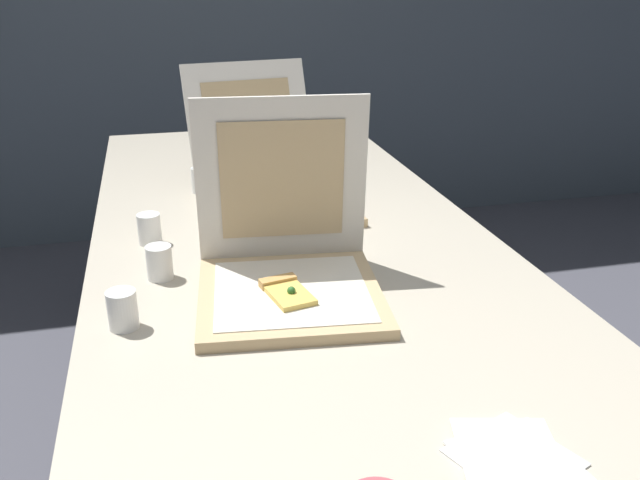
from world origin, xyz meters
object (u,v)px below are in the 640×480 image
pizza_box_middle (271,189)px  cup_white_far (201,180)px  pizza_box_front (288,268)px  cup_white_mid (149,229)px  cup_white_near_left (122,310)px  table (295,254)px  napkin_pile (513,457)px  cup_white_near_center (159,262)px

pizza_box_middle → cup_white_far: size_ratio=7.14×
pizza_box_front → cup_white_mid: (-0.26, 0.33, -0.02)m
cup_white_near_left → cup_white_far: size_ratio=1.00×
table → napkin_pile: napkin_pile is taller
cup_white_near_left → pizza_box_front: bearing=11.5°
cup_white_near_left → napkin_pile: bearing=-43.8°
cup_white_near_left → cup_white_near_center: size_ratio=1.00×
cup_white_mid → cup_white_far: (0.15, 0.35, 0.00)m
pizza_box_middle → cup_white_mid: (-0.31, -0.18, -0.02)m
pizza_box_front → cup_white_mid: size_ratio=5.44×
pizza_box_middle → cup_white_near_left: pizza_box_middle is taller
cup_white_near_left → cup_white_far: bearing=75.2°
cup_white_mid → napkin_pile: size_ratio=0.40×
napkin_pile → table: bearing=98.2°
pizza_box_front → cup_white_near_left: 0.32m
table → cup_white_mid: cup_white_mid is taller
cup_white_mid → cup_white_far: same height
cup_white_mid → cup_white_far: bearing=67.7°
table → napkin_pile: bearing=-81.8°
table → cup_white_far: bearing=114.9°
pizza_box_middle → napkin_pile: 1.06m
cup_white_near_center → cup_white_far: same height
cup_white_mid → pizza_box_front: bearing=-51.5°
napkin_pile → cup_white_near_center: bearing=122.7°
cup_white_mid → pizza_box_middle: bearing=29.2°
table → pizza_box_front: bearing=-104.0°
cup_white_near_center → napkin_pile: 0.80m
pizza_box_front → cup_white_near_left: pizza_box_front is taller
pizza_box_middle → napkin_pile: (0.13, -1.05, -0.05)m
pizza_box_middle → cup_white_near_center: bearing=-136.5°
table → cup_white_near_center: cup_white_near_center is taller
pizza_box_front → cup_white_mid: pizza_box_front is taller
cup_white_near_left → napkin_pile: (0.50, -0.48, -0.03)m
pizza_box_front → cup_white_mid: 0.42m
cup_white_mid → table: bearing=-7.5°
cup_white_mid → cup_white_far: 0.38m
pizza_box_front → cup_white_far: pizza_box_front is taller
table → pizza_box_middle: bearing=94.0°
cup_white_mid → cup_white_near_left: same height
cup_white_near_left → cup_white_near_center: (0.07, 0.19, 0.00)m
pizza_box_middle → cup_white_mid: size_ratio=7.14×
cup_white_near_center → napkin_pile: size_ratio=0.40×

